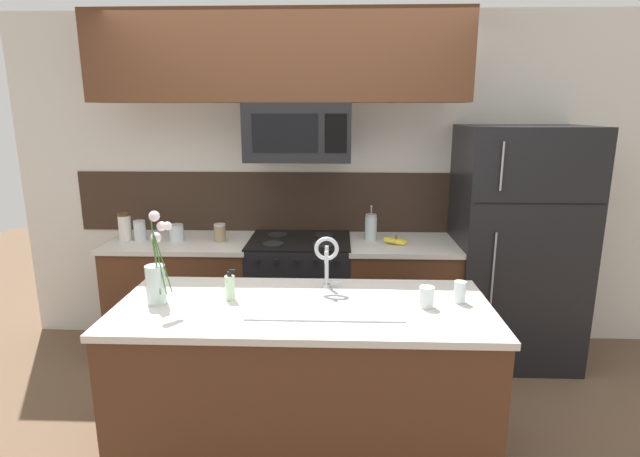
{
  "coord_description": "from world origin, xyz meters",
  "views": [
    {
      "loc": [
        0.29,
        -2.72,
        1.87
      ],
      "look_at": [
        0.18,
        0.27,
        1.16
      ],
      "focal_mm": 28.0,
      "sensor_mm": 36.0,
      "label": 1
    }
  ],
  "objects_px": {
    "storage_jar_squat": "(220,233)",
    "flower_vase": "(157,277)",
    "refrigerator": "(515,246)",
    "dish_soap_bottle": "(230,287)",
    "microwave": "(298,132)",
    "spare_glass": "(460,292)",
    "storage_jar_short": "(176,233)",
    "drinking_glass": "(427,297)",
    "stove_range": "(300,297)",
    "storage_jar_medium": "(140,230)",
    "french_press": "(371,227)",
    "storage_jar_tall": "(125,227)",
    "banana_bunch": "(396,241)",
    "sink_faucet": "(327,256)"
  },
  "relations": [
    {
      "from": "storage_jar_squat",
      "to": "flower_vase",
      "type": "xyz_separation_m",
      "value": [
        -0.03,
        -1.23,
        0.07
      ]
    },
    {
      "from": "refrigerator",
      "to": "dish_soap_bottle",
      "type": "xyz_separation_m",
      "value": [
        -1.88,
        -1.22,
        0.1
      ]
    },
    {
      "from": "microwave",
      "to": "spare_glass",
      "type": "relative_size",
      "value": 6.57
    },
    {
      "from": "storage_jar_short",
      "to": "drinking_glass",
      "type": "relative_size",
      "value": 1.18
    },
    {
      "from": "stove_range",
      "to": "storage_jar_medium",
      "type": "xyz_separation_m",
      "value": [
        -1.21,
        -0.02,
        0.52
      ]
    },
    {
      "from": "spare_glass",
      "to": "dish_soap_bottle",
      "type": "bearing_deg",
      "value": -179.67
    },
    {
      "from": "french_press",
      "to": "storage_jar_squat",
      "type": "bearing_deg",
      "value": -175.52
    },
    {
      "from": "storage_jar_tall",
      "to": "dish_soap_bottle",
      "type": "relative_size",
      "value": 1.26
    },
    {
      "from": "refrigerator",
      "to": "banana_bunch",
      "type": "relative_size",
      "value": 9.29
    },
    {
      "from": "storage_jar_short",
      "to": "flower_vase",
      "type": "distance_m",
      "value": 1.28
    },
    {
      "from": "microwave",
      "to": "refrigerator",
      "type": "bearing_deg",
      "value": 1.45
    },
    {
      "from": "spare_glass",
      "to": "sink_faucet",
      "type": "bearing_deg",
      "value": 167.36
    },
    {
      "from": "stove_range",
      "to": "french_press",
      "type": "bearing_deg",
      "value": 6.38
    },
    {
      "from": "stove_range",
      "to": "storage_jar_squat",
      "type": "relative_size",
      "value": 6.84
    },
    {
      "from": "storage_jar_squat",
      "to": "sink_faucet",
      "type": "xyz_separation_m",
      "value": [
        0.83,
        -1.01,
        0.13
      ]
    },
    {
      "from": "banana_bunch",
      "to": "spare_glass",
      "type": "relative_size",
      "value": 1.68
    },
    {
      "from": "storage_jar_tall",
      "to": "storage_jar_squat",
      "type": "height_order",
      "value": "storage_jar_tall"
    },
    {
      "from": "sink_faucet",
      "to": "dish_soap_bottle",
      "type": "xyz_separation_m",
      "value": [
        -0.5,
        -0.16,
        -0.13
      ]
    },
    {
      "from": "storage_jar_short",
      "to": "dish_soap_bottle",
      "type": "relative_size",
      "value": 0.77
    },
    {
      "from": "storage_jar_medium",
      "to": "spare_glass",
      "type": "bearing_deg",
      "value": -28.98
    },
    {
      "from": "storage_jar_squat",
      "to": "storage_jar_tall",
      "type": "bearing_deg",
      "value": 178.27
    },
    {
      "from": "banana_bunch",
      "to": "spare_glass",
      "type": "height_order",
      "value": "spare_glass"
    },
    {
      "from": "stove_range",
      "to": "sink_faucet",
      "type": "distance_m",
      "value": 1.24
    },
    {
      "from": "dish_soap_bottle",
      "to": "flower_vase",
      "type": "bearing_deg",
      "value": -170.24
    },
    {
      "from": "stove_range",
      "to": "spare_glass",
      "type": "relative_size",
      "value": 8.2
    },
    {
      "from": "drinking_glass",
      "to": "spare_glass",
      "type": "bearing_deg",
      "value": 21.01
    },
    {
      "from": "stove_range",
      "to": "storage_jar_short",
      "type": "relative_size",
      "value": 7.37
    },
    {
      "from": "dish_soap_bottle",
      "to": "storage_jar_tall",
      "type": "bearing_deg",
      "value": 131.55
    },
    {
      "from": "storage_jar_tall",
      "to": "storage_jar_short",
      "type": "bearing_deg",
      "value": -2.13
    },
    {
      "from": "storage_jar_squat",
      "to": "spare_glass",
      "type": "distance_m",
      "value": 1.91
    },
    {
      "from": "microwave",
      "to": "spare_glass",
      "type": "xyz_separation_m",
      "value": [
        0.91,
        -1.17,
        -0.75
      ]
    },
    {
      "from": "stove_range",
      "to": "storage_jar_tall",
      "type": "relative_size",
      "value": 4.47
    },
    {
      "from": "storage_jar_medium",
      "to": "storage_jar_tall",
      "type": "bearing_deg",
      "value": 175.11
    },
    {
      "from": "refrigerator",
      "to": "spare_glass",
      "type": "xyz_separation_m",
      "value": [
        -0.7,
        -1.21,
        0.08
      ]
    },
    {
      "from": "storage_jar_tall",
      "to": "drinking_glass",
      "type": "bearing_deg",
      "value": -31.37
    },
    {
      "from": "french_press",
      "to": "dish_soap_bottle",
      "type": "xyz_separation_m",
      "value": [
        -0.81,
        -1.26,
        -0.03
      ]
    },
    {
      "from": "dish_soap_bottle",
      "to": "spare_glass",
      "type": "height_order",
      "value": "dish_soap_bottle"
    },
    {
      "from": "refrigerator",
      "to": "storage_jar_squat",
      "type": "relative_size",
      "value": 12.99
    },
    {
      "from": "storage_jar_short",
      "to": "drinking_glass",
      "type": "xyz_separation_m",
      "value": [
        1.66,
        -1.24,
        -0.01
      ]
    },
    {
      "from": "microwave",
      "to": "storage_jar_medium",
      "type": "height_order",
      "value": "microwave"
    },
    {
      "from": "microwave",
      "to": "flower_vase",
      "type": "height_order",
      "value": "microwave"
    },
    {
      "from": "stove_range",
      "to": "storage_jar_squat",
      "type": "distance_m",
      "value": 0.79
    },
    {
      "from": "sink_faucet",
      "to": "spare_glass",
      "type": "height_order",
      "value": "sink_faucet"
    },
    {
      "from": "refrigerator",
      "to": "flower_vase",
      "type": "xyz_separation_m",
      "value": [
        -2.24,
        -1.28,
        0.17
      ]
    },
    {
      "from": "storage_jar_squat",
      "to": "spare_glass",
      "type": "xyz_separation_m",
      "value": [
        1.51,
        -1.16,
        -0.01
      ]
    },
    {
      "from": "refrigerator",
      "to": "flower_vase",
      "type": "relative_size",
      "value": 3.61
    },
    {
      "from": "microwave",
      "to": "flower_vase",
      "type": "relative_size",
      "value": 1.52
    },
    {
      "from": "refrigerator",
      "to": "flower_vase",
      "type": "distance_m",
      "value": 2.58
    },
    {
      "from": "microwave",
      "to": "sink_faucet",
      "type": "bearing_deg",
      "value": -77.33
    },
    {
      "from": "stove_range",
      "to": "storage_jar_short",
      "type": "distance_m",
      "value": 1.06
    }
  ]
}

